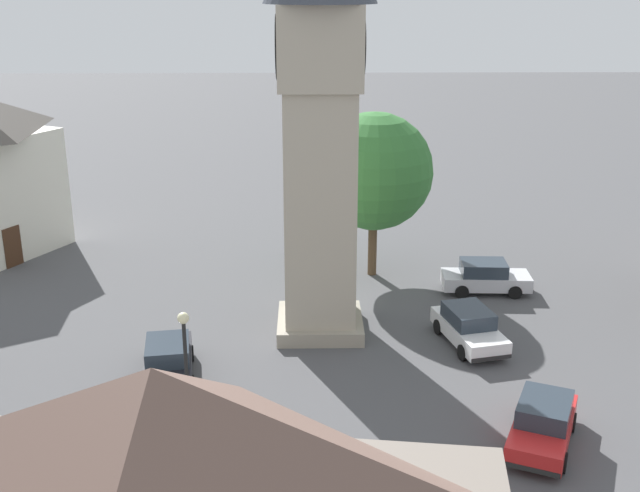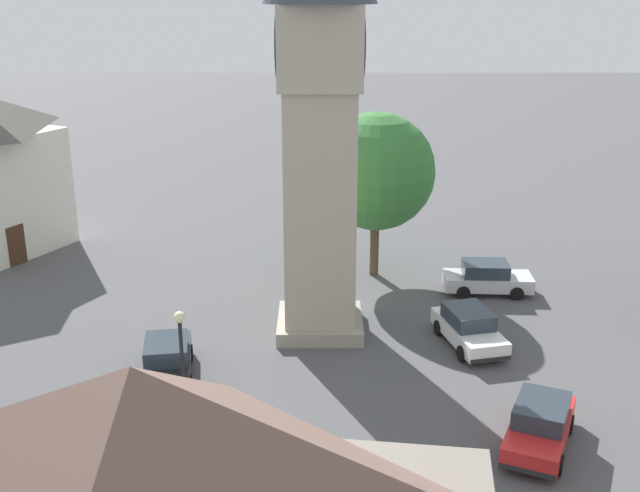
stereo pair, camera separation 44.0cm
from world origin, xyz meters
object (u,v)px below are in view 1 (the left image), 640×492
at_px(car_red_corner, 485,277).
at_px(pedestrian, 293,236).
at_px(car_silver_kerb, 543,423).
at_px(car_white_side, 168,360).
at_px(car_blue_kerb, 469,327).
at_px(tree, 374,171).
at_px(lamp_post, 186,357).
at_px(clock_tower, 320,68).

bearing_deg(car_red_corner, pedestrian, -121.42).
relative_size(car_silver_kerb, car_white_side, 1.03).
xyz_separation_m(car_white_side, pedestrian, (-13.92, 4.41, 0.25)).
height_order(car_blue_kerb, tree, tree).
bearing_deg(tree, lamp_post, -24.75).
distance_m(car_blue_kerb, pedestrian, 13.39).
distance_m(pedestrian, lamp_post, 18.69).
bearing_deg(car_red_corner, car_silver_kerb, -4.43).
distance_m(car_white_side, lamp_post, 5.19).
relative_size(car_blue_kerb, car_red_corner, 1.05).
bearing_deg(car_silver_kerb, tree, -164.79).
height_order(pedestrian, lamp_post, lamp_post).
relative_size(pedestrian, tree, 0.21).
bearing_deg(pedestrian, tree, 52.05).
bearing_deg(clock_tower, car_red_corner, 117.67).
xyz_separation_m(pedestrian, tree, (3.13, 4.01, 4.31)).
bearing_deg(clock_tower, tree, 157.59).
bearing_deg(clock_tower, car_silver_kerb, 38.37).
bearing_deg(car_blue_kerb, car_red_corner, 161.29).
bearing_deg(car_red_corner, lamp_post, -43.79).
xyz_separation_m(clock_tower, car_silver_kerb, (8.74, 6.92, -10.14)).
height_order(car_blue_kerb, car_white_side, same).
xyz_separation_m(car_silver_kerb, tree, (-15.37, -4.18, 4.55)).
bearing_deg(lamp_post, car_white_side, -162.22).
xyz_separation_m(car_white_side, lamp_post, (4.41, 1.41, 2.34)).
relative_size(car_silver_kerb, tree, 0.54).
distance_m(pedestrian, tree, 6.67).
xyz_separation_m(car_red_corner, tree, (-2.49, -5.18, 4.55)).
xyz_separation_m(clock_tower, lamp_post, (8.56, -4.27, -7.80)).
relative_size(car_blue_kerb, car_silver_kerb, 0.99).
relative_size(car_white_side, tree, 0.53).
xyz_separation_m(pedestrian, lamp_post, (18.33, -3.00, 2.09)).
distance_m(car_silver_kerb, car_white_side, 13.41).
height_order(car_white_side, lamp_post, lamp_post).
bearing_deg(car_red_corner, clock_tower, -62.33).
bearing_deg(lamp_post, car_blue_kerb, 124.62).
height_order(car_blue_kerb, pedestrian, pedestrian).
xyz_separation_m(car_blue_kerb, lamp_post, (7.10, -10.29, 2.34)).
relative_size(car_red_corner, car_white_side, 0.97).
bearing_deg(car_blue_kerb, lamp_post, -55.38).
height_order(car_red_corner, tree, tree).
bearing_deg(car_blue_kerb, tree, -157.95).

